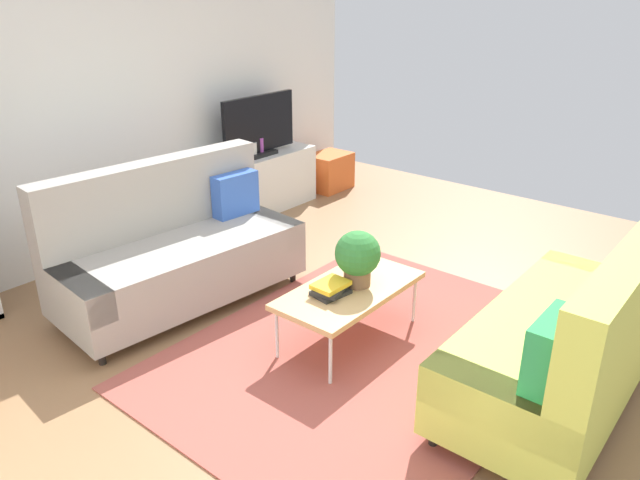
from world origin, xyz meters
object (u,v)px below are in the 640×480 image
object	(u,v)px
vase_0	(215,158)
vase_1	(228,155)
bottle_1	(254,150)
couch_green	(572,338)
storage_trunk	(329,171)
coffee_table	(350,291)
tv_console	(260,183)
table_book_0	(331,292)
couch_beige	(176,249)
bottle_0	(247,152)
tv	(259,127)
bottle_2	(261,147)
potted_plant	(358,256)

from	to	relation	value
vase_0	vase_1	size ratio (longest dim) A/B	1.13
vase_0	bottle_1	size ratio (longest dim) A/B	1.00
couch_green	storage_trunk	world-z (taller)	couch_green
coffee_table	vase_0	world-z (taller)	vase_0
tv_console	table_book_0	world-z (taller)	tv_console
couch_beige	vase_1	xyz separation A→B (m)	(1.49, 1.01, 0.27)
bottle_1	couch_beige	bearing A→B (deg)	-152.76
storage_trunk	table_book_0	xyz separation A→B (m)	(-2.78, -2.24, 0.21)
table_book_0	vase_1	bearing A→B (deg)	61.96
bottle_0	tv_console	bearing A→B (deg)	10.91
tv	tv_console	bearing A→B (deg)	90.00
couch_green	table_book_0	bearing A→B (deg)	106.68
couch_green	tv_console	bearing A→B (deg)	71.69
bottle_2	couch_green	bearing A→B (deg)	-108.14
bottle_0	bottle_1	world-z (taller)	bottle_0
couch_beige	tv	xyz separation A→B (m)	(1.90, 0.94, 0.51)
couch_green	coffee_table	bearing A→B (deg)	101.04
potted_plant	vase_0	size ratio (longest dim) A/B	2.42
storage_trunk	vase_1	distance (m)	1.59
storage_trunk	bottle_2	size ratio (longest dim) A/B	2.73
bottle_0	bottle_1	distance (m)	0.10
vase_0	bottle_1	world-z (taller)	same
couch_beige	bottle_2	distance (m)	2.13
bottle_1	potted_plant	bearing A→B (deg)	-119.62
couch_beige	table_book_0	world-z (taller)	couch_beige
couch_green	vase_0	world-z (taller)	couch_green
coffee_table	bottle_2	distance (m)	2.81
couch_green	bottle_2	world-z (taller)	couch_green
coffee_table	storage_trunk	distance (m)	3.47
coffee_table	tv_console	bearing A→B (deg)	57.49
coffee_table	vase_0	distance (m)	2.62
storage_trunk	potted_plant	distance (m)	3.45
coffee_table	table_book_0	size ratio (longest dim) A/B	4.58
potted_plant	bottle_1	distance (m)	2.70
bottle_2	table_book_0	bearing A→B (deg)	-126.18
couch_green	coffee_table	distance (m)	1.45
tv_console	potted_plant	size ratio (longest dim) A/B	3.53
bottle_1	coffee_table	bearing A→B (deg)	-121.00
potted_plant	bottle_1	bearing A→B (deg)	60.38
vase_0	vase_1	distance (m)	0.17
potted_plant	table_book_0	size ratio (longest dim) A/B	1.65
bottle_0	bottle_1	size ratio (longest dim) A/B	1.05
storage_trunk	bottle_2	distance (m)	1.21
couch_green	vase_0	distance (m)	3.91
vase_0	couch_green	bearing A→B (deg)	-99.56
tv_console	bottle_1	world-z (taller)	bottle_1
vase_0	bottle_2	world-z (taller)	bottle_2
couch_green	bottle_0	distance (m)	3.90
tv	storage_trunk	xyz separation A→B (m)	(1.10, -0.08, -0.73)
tv	vase_1	bearing A→B (deg)	170.21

